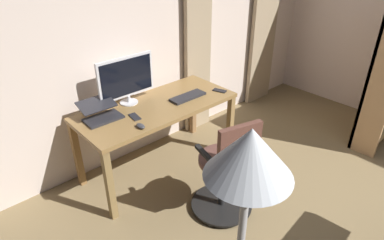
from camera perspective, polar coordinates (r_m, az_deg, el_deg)
back_room_partition at (r=3.79m, az=-4.19°, el=14.50°), size 4.90×0.10×2.52m
curtain_left_panel at (r=4.91m, az=12.20°, el=14.81°), size 0.49×0.06×2.09m
curtain_right_panel at (r=3.99m, az=0.99°, el=12.16°), size 0.38×0.06×2.09m
desk at (r=3.33m, az=-5.94°, el=1.17°), size 1.59×0.70×0.75m
office_chair at (r=2.87m, az=6.05°, el=-8.65°), size 0.56×0.56×0.98m
computer_monitor at (r=3.27m, az=-11.19°, el=7.04°), size 0.60×0.18×0.47m
computer_keyboard at (r=3.42m, az=-0.73°, el=4.03°), size 0.39×0.14×0.02m
laptop at (r=3.13m, az=-15.37°, el=1.14°), size 0.34×0.31×0.15m
computer_mouse at (r=2.91m, az=-8.81°, el=-1.02°), size 0.06×0.10×0.04m
cell_phone_face_up at (r=3.09m, az=-9.79°, el=0.55°), size 0.09×0.15×0.01m
cell_phone_by_monitor at (r=3.58m, az=4.75°, el=5.05°), size 0.11×0.16×0.01m
floor_lamp at (r=1.19m, az=8.95°, el=-14.66°), size 0.29×0.29×1.72m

